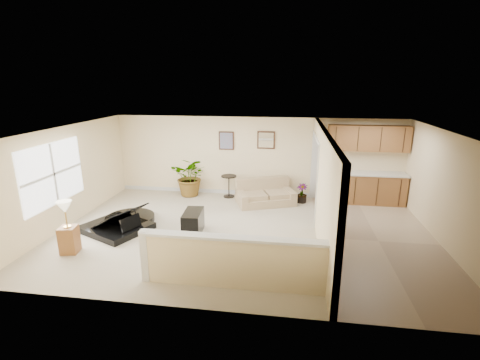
# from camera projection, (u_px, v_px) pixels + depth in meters

# --- Properties ---
(floor) EXTENTS (9.00, 9.00, 0.00)m
(floor) POSITION_uv_depth(u_px,v_px,m) (244.00, 233.00, 8.45)
(floor) COLOR #B5A88C
(floor) RESTS_ON ground
(back_wall) EXTENTS (9.00, 0.04, 2.50)m
(back_wall) POSITION_uv_depth(u_px,v_px,m) (256.00, 157.00, 10.96)
(back_wall) COLOR beige
(back_wall) RESTS_ON floor
(front_wall) EXTENTS (9.00, 0.04, 2.50)m
(front_wall) POSITION_uv_depth(u_px,v_px,m) (217.00, 240.00, 5.25)
(front_wall) COLOR beige
(front_wall) RESTS_ON floor
(left_wall) EXTENTS (0.04, 6.00, 2.50)m
(left_wall) POSITION_uv_depth(u_px,v_px,m) (66.00, 177.00, 8.72)
(left_wall) COLOR beige
(left_wall) RESTS_ON floor
(right_wall) EXTENTS (0.04, 6.00, 2.50)m
(right_wall) POSITION_uv_depth(u_px,v_px,m) (450.00, 192.00, 7.49)
(right_wall) COLOR beige
(right_wall) RESTS_ON floor
(ceiling) EXTENTS (9.00, 6.00, 0.04)m
(ceiling) POSITION_uv_depth(u_px,v_px,m) (244.00, 130.00, 7.76)
(ceiling) COLOR silver
(ceiling) RESTS_ON back_wall
(kitchen_vinyl) EXTENTS (2.70, 6.00, 0.01)m
(kitchen_vinyl) POSITION_uv_depth(u_px,v_px,m) (379.00, 241.00, 8.02)
(kitchen_vinyl) COLOR tan
(kitchen_vinyl) RESTS_ON floor
(interior_partition) EXTENTS (0.18, 5.99, 2.50)m
(interior_partition) POSITION_uv_depth(u_px,v_px,m) (321.00, 185.00, 8.11)
(interior_partition) COLOR beige
(interior_partition) RESTS_ON floor
(pony_half_wall) EXTENTS (3.42, 0.22, 1.00)m
(pony_half_wall) POSITION_uv_depth(u_px,v_px,m) (230.00, 261.00, 6.11)
(pony_half_wall) COLOR beige
(pony_half_wall) RESTS_ON floor
(left_window) EXTENTS (0.05, 2.15, 1.45)m
(left_window) POSITION_uv_depth(u_px,v_px,m) (53.00, 174.00, 8.19)
(left_window) COLOR white
(left_window) RESTS_ON left_wall
(wall_art_left) EXTENTS (0.48, 0.04, 0.58)m
(wall_art_left) POSITION_uv_depth(u_px,v_px,m) (226.00, 141.00, 10.92)
(wall_art_left) COLOR #3D2416
(wall_art_left) RESTS_ON back_wall
(wall_mirror) EXTENTS (0.55, 0.04, 0.55)m
(wall_mirror) POSITION_uv_depth(u_px,v_px,m) (266.00, 140.00, 10.74)
(wall_mirror) COLOR #3D2416
(wall_mirror) RESTS_ON back_wall
(kitchen_cabinets) EXTENTS (2.36, 0.65, 2.33)m
(kitchen_cabinets) POSITION_uv_depth(u_px,v_px,m) (361.00, 175.00, 10.37)
(kitchen_cabinets) COLOR brown
(kitchen_cabinets) RESTS_ON floor
(piano) EXTENTS (2.11, 2.06, 1.39)m
(piano) POSITION_uv_depth(u_px,v_px,m) (116.00, 206.00, 8.59)
(piano) COLOR black
(piano) RESTS_ON floor
(piano_bench) EXTENTS (0.47, 0.85, 0.55)m
(piano_bench) POSITION_uv_depth(u_px,v_px,m) (193.00, 222.00, 8.40)
(piano_bench) COLOR black
(piano_bench) RESTS_ON floor
(loveseat) EXTENTS (1.98, 1.49, 0.95)m
(loveseat) POSITION_uv_depth(u_px,v_px,m) (266.00, 192.00, 10.42)
(loveseat) COLOR tan
(loveseat) RESTS_ON floor
(accent_table) EXTENTS (0.48, 0.48, 0.70)m
(accent_table) POSITION_uv_depth(u_px,v_px,m) (229.00, 183.00, 10.96)
(accent_table) COLOR black
(accent_table) RESTS_ON floor
(palm_plant) EXTENTS (1.22, 1.09, 1.27)m
(palm_plant) POSITION_uv_depth(u_px,v_px,m) (191.00, 177.00, 11.06)
(palm_plant) COLOR black
(palm_plant) RESTS_ON floor
(small_plant) EXTENTS (0.41, 0.41, 0.58)m
(small_plant) POSITION_uv_depth(u_px,v_px,m) (302.00, 195.00, 10.53)
(small_plant) COLOR black
(small_plant) RESTS_ON floor
(lamp_stand) EXTENTS (0.40, 0.40, 1.17)m
(lamp_stand) POSITION_uv_depth(u_px,v_px,m) (68.00, 231.00, 7.38)
(lamp_stand) COLOR brown
(lamp_stand) RESTS_ON floor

